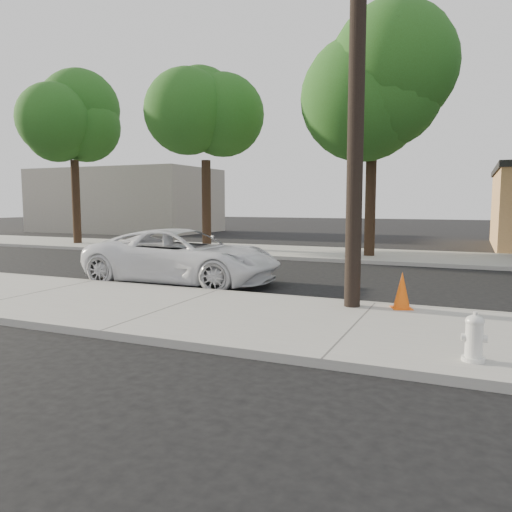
{
  "coord_description": "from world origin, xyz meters",
  "views": [
    {
      "loc": [
        5.89,
        -13.26,
        2.39
      ],
      "look_at": [
        0.81,
        -1.48,
        1.0
      ],
      "focal_mm": 35.0,
      "sensor_mm": 36.0,
      "label": 1
    }
  ],
  "objects_px": {
    "utility_pole": "(356,90)",
    "traffic_cone": "(402,291)",
    "police_cruiser": "(183,256)",
    "fire_hydrant": "(474,339)"
  },
  "relations": [
    {
      "from": "fire_hydrant",
      "to": "traffic_cone",
      "type": "distance_m",
      "value": 3.5
    },
    {
      "from": "police_cruiser",
      "to": "traffic_cone",
      "type": "height_order",
      "value": "police_cruiser"
    },
    {
      "from": "police_cruiser",
      "to": "traffic_cone",
      "type": "bearing_deg",
      "value": -107.09
    },
    {
      "from": "utility_pole",
      "to": "police_cruiser",
      "type": "distance_m",
      "value": 6.99
    },
    {
      "from": "police_cruiser",
      "to": "traffic_cone",
      "type": "xyz_separation_m",
      "value": [
        6.47,
        -1.8,
        -0.28
      ]
    },
    {
      "from": "traffic_cone",
      "to": "police_cruiser",
      "type": "bearing_deg",
      "value": 164.42
    },
    {
      "from": "police_cruiser",
      "to": "fire_hydrant",
      "type": "bearing_deg",
      "value": -124.06
    },
    {
      "from": "utility_pole",
      "to": "traffic_cone",
      "type": "bearing_deg",
      "value": 9.83
    },
    {
      "from": "fire_hydrant",
      "to": "traffic_cone",
      "type": "xyz_separation_m",
      "value": [
        -1.39,
        3.21,
        0.06
      ]
    },
    {
      "from": "utility_pole",
      "to": "police_cruiser",
      "type": "xyz_separation_m",
      "value": [
        -5.46,
        1.98,
        -3.89
      ]
    }
  ]
}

